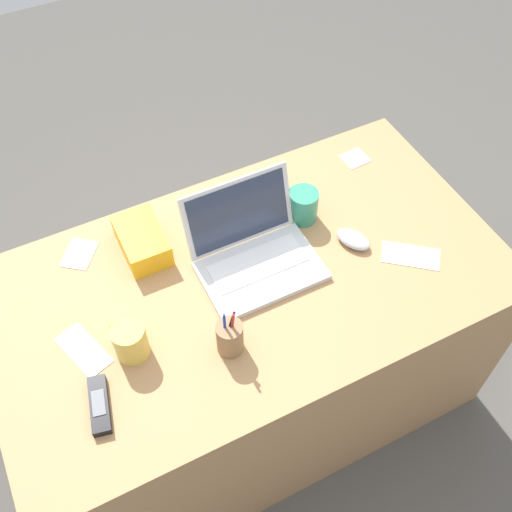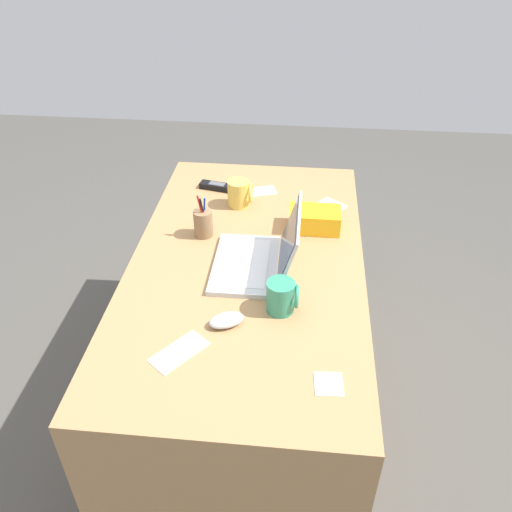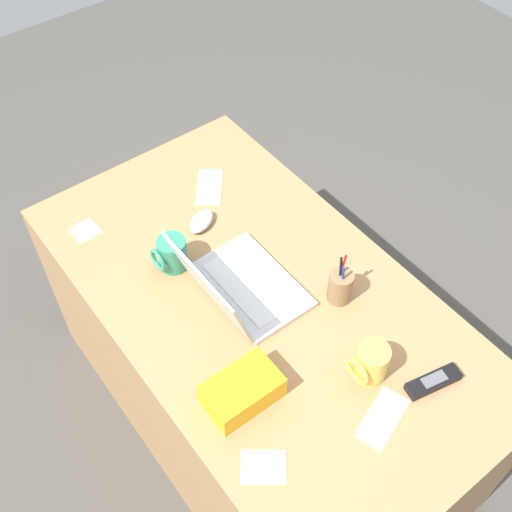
% 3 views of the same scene
% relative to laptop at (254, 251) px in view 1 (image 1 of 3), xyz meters
% --- Properties ---
extents(ground_plane, '(6.00, 6.00, 0.00)m').
position_rel_laptop_xyz_m(ground_plane, '(-0.04, -0.05, -0.77)').
color(ground_plane, '#4C4944').
extents(desk, '(1.46, 0.80, 0.73)m').
position_rel_laptop_xyz_m(desk, '(-0.04, -0.05, -0.41)').
color(desk, '#A87C4F').
rests_on(desk, ground).
extents(laptop, '(0.33, 0.28, 0.21)m').
position_rel_laptop_xyz_m(laptop, '(0.00, 0.00, 0.00)').
color(laptop, silver).
rests_on(laptop, desk).
extents(computer_mouse, '(0.10, 0.12, 0.03)m').
position_rel_laptop_xyz_m(computer_mouse, '(0.29, -0.07, -0.03)').
color(computer_mouse, silver).
rests_on(computer_mouse, desk).
extents(coffee_mug_white, '(0.09, 0.10, 0.11)m').
position_rel_laptop_xyz_m(coffee_mug_white, '(-0.41, -0.12, 0.01)').
color(coffee_mug_white, '#E0BC4C').
rests_on(coffee_mug_white, desk).
extents(coffee_mug_tall, '(0.09, 0.10, 0.10)m').
position_rel_laptop_xyz_m(coffee_mug_tall, '(0.21, 0.09, 0.01)').
color(coffee_mug_tall, '#338C6B').
rests_on(coffee_mug_tall, desk).
extents(cordless_phone, '(0.07, 0.15, 0.03)m').
position_rel_laptop_xyz_m(cordless_phone, '(-0.53, -0.23, -0.03)').
color(cordless_phone, black).
rests_on(cordless_phone, desk).
extents(pen_holder, '(0.07, 0.07, 0.17)m').
position_rel_laptop_xyz_m(pen_holder, '(-0.18, -0.22, 0.01)').
color(pen_holder, olive).
rests_on(pen_holder, desk).
extents(snack_bag, '(0.12, 0.19, 0.08)m').
position_rel_laptop_xyz_m(snack_bag, '(-0.27, 0.18, -0.00)').
color(snack_bag, '#F2AD19').
rests_on(snack_bag, desk).
extents(paper_note_near_laptop, '(0.12, 0.18, 0.00)m').
position_rel_laptop_xyz_m(paper_note_near_laptop, '(-0.52, -0.06, -0.04)').
color(paper_note_near_laptop, white).
rests_on(paper_note_near_laptop, desk).
extents(paper_note_left, '(0.13, 0.13, 0.00)m').
position_rel_laptop_xyz_m(paper_note_left, '(-0.44, 0.25, -0.04)').
color(paper_note_left, white).
rests_on(paper_note_left, desk).
extents(paper_note_right, '(0.18, 0.16, 0.00)m').
position_rel_laptop_xyz_m(paper_note_right, '(0.41, -0.19, -0.04)').
color(paper_note_right, white).
rests_on(paper_note_right, desk).
extents(paper_note_front, '(0.09, 0.08, 0.00)m').
position_rel_laptop_xyz_m(paper_note_front, '(0.49, 0.23, -0.04)').
color(paper_note_front, white).
rests_on(paper_note_front, desk).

